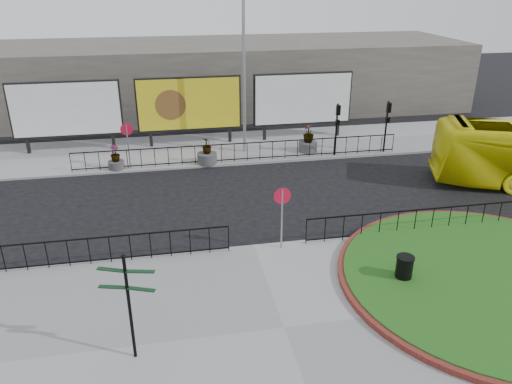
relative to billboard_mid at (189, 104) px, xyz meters
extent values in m
plane|color=black|center=(1.50, -12.97, -2.60)|extent=(90.00, 90.00, 0.00)
cube|color=gray|center=(1.50, -17.97, -2.54)|extent=(30.00, 10.00, 0.12)
cube|color=gray|center=(1.50, -0.97, -2.54)|extent=(44.00, 6.00, 0.12)
cylinder|color=maroon|center=(9.00, -16.97, -2.39)|extent=(10.40, 10.40, 0.18)
cylinder|color=#174512|center=(9.00, -16.97, -2.37)|extent=(10.00, 10.00, 0.22)
cylinder|color=gray|center=(-3.50, -3.57, -1.28)|extent=(0.07, 0.07, 2.40)
cylinder|color=#B30B28|center=(-3.50, -3.57, -0.33)|extent=(0.64, 0.03, 0.64)
cylinder|color=white|center=(-3.50, -3.55, -0.33)|extent=(0.50, 0.03, 0.50)
cylinder|color=gray|center=(2.50, -13.37, -1.28)|extent=(0.07, 0.07, 2.40)
cylinder|color=#B30B28|center=(2.50, -13.37, -0.33)|extent=(0.64, 0.03, 0.64)
cylinder|color=white|center=(2.50, -13.35, -0.33)|extent=(0.50, 0.03, 0.50)
cube|color=black|center=(-9.40, 0.03, -1.98)|extent=(0.18, 0.18, 1.00)
cube|color=black|center=(-4.60, 0.03, -1.98)|extent=(0.18, 0.18, 1.00)
cube|color=black|center=(-7.00, 0.03, 0.02)|extent=(6.20, 0.25, 3.20)
cube|color=silver|center=(-7.00, -0.13, 0.02)|extent=(6.00, 0.06, 3.00)
cube|color=black|center=(-2.40, 0.03, -1.98)|extent=(0.18, 0.18, 1.00)
cube|color=black|center=(2.40, 0.03, -1.98)|extent=(0.18, 0.18, 1.00)
cube|color=black|center=(0.00, 0.03, 0.02)|extent=(6.20, 0.25, 3.20)
cube|color=gold|center=(0.00, -0.13, 0.02)|extent=(6.00, 0.06, 3.00)
cube|color=black|center=(4.60, 0.03, -1.98)|extent=(0.18, 0.18, 1.00)
cube|color=black|center=(9.40, 0.03, -1.98)|extent=(0.18, 0.18, 1.00)
cube|color=black|center=(7.00, 0.03, 0.02)|extent=(6.20, 0.25, 3.20)
cube|color=silver|center=(7.00, -0.13, 0.02)|extent=(6.00, 0.06, 3.00)
cylinder|color=gray|center=(3.00, -1.97, 2.02)|extent=(0.18, 0.18, 9.00)
cylinder|color=black|center=(8.00, -3.57, -0.98)|extent=(0.10, 0.10, 3.00)
cube|color=black|center=(8.00, -3.69, 0.17)|extent=(0.22, 0.18, 0.55)
cube|color=black|center=(8.00, -3.69, -0.53)|extent=(0.20, 0.16, 0.30)
cylinder|color=black|center=(11.00, -3.57, -0.98)|extent=(0.10, 0.10, 3.00)
cube|color=black|center=(11.00, -3.69, 0.17)|extent=(0.22, 0.18, 0.55)
cube|color=black|center=(11.00, -3.69, -0.53)|extent=(0.20, 0.16, 0.30)
cube|color=#635F57|center=(1.50, 9.03, -0.10)|extent=(40.00, 10.00, 5.00)
cylinder|color=black|center=(-2.78, -18.39, -0.93)|extent=(0.09, 0.09, 3.10)
sphere|color=black|center=(-2.78, -18.39, 0.67)|extent=(0.14, 0.14, 0.14)
cube|color=black|center=(-3.14, -18.25, 0.25)|extent=(0.73, 0.39, 0.03)
cube|color=black|center=(-2.40, -18.47, 0.25)|extent=(0.74, 0.29, 0.03)
cube|color=black|center=(-3.15, -18.28, -0.25)|extent=(0.74, 0.32, 0.03)
cube|color=black|center=(-2.42, -18.52, -0.25)|extent=(0.73, 0.39, 0.03)
cylinder|color=black|center=(6.00, -16.41, -2.01)|extent=(0.56, 0.56, 0.93)
cylinder|color=black|center=(6.00, -16.41, -1.51)|extent=(0.60, 0.60, 0.06)
cylinder|color=#4C4C4F|center=(-4.22, -3.57, -2.26)|extent=(0.84, 0.84, 0.44)
imported|color=#174512|center=(-4.22, -3.57, -1.60)|extent=(0.71, 0.71, 0.89)
cylinder|color=#4C4C4F|center=(0.64, -3.57, -2.20)|extent=(1.08, 1.08, 0.56)
imported|color=#174512|center=(0.64, -3.57, -1.46)|extent=(0.71, 0.71, 0.90)
cylinder|color=#4C4C4F|center=(6.65, -2.66, -2.20)|extent=(1.08, 1.08, 0.57)
imported|color=#174512|center=(6.65, -2.66, -1.37)|extent=(0.73, 0.73, 1.10)
camera|label=1|loc=(-1.53, -29.49, 7.10)|focal=35.00mm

